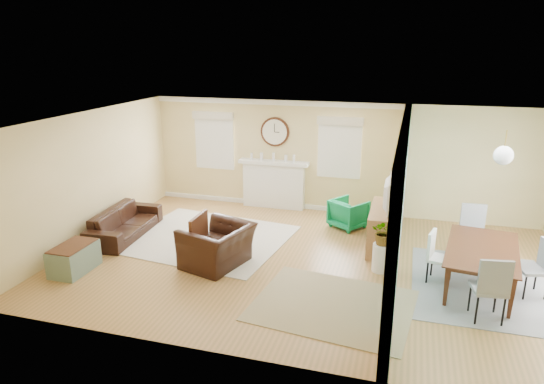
# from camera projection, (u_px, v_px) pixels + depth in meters

# --- Properties ---
(floor) EXTENTS (9.00, 9.00, 0.00)m
(floor) POSITION_uv_depth(u_px,v_px,m) (309.00, 263.00, 8.89)
(floor) COLOR olive
(floor) RESTS_ON ground
(wall_back) EXTENTS (9.00, 0.02, 2.60)m
(wall_back) POSITION_uv_depth(u_px,v_px,m) (337.00, 158.00, 11.27)
(wall_back) COLOR tan
(wall_back) RESTS_ON ground
(wall_front) EXTENTS (9.00, 0.02, 2.60)m
(wall_front) POSITION_uv_depth(u_px,v_px,m) (260.00, 267.00, 5.76)
(wall_front) COLOR tan
(wall_front) RESTS_ON ground
(wall_left) EXTENTS (0.02, 6.00, 2.60)m
(wall_left) POSITION_uv_depth(u_px,v_px,m) (91.00, 176.00, 9.71)
(wall_left) COLOR tan
(wall_left) RESTS_ON ground
(ceiling) EXTENTS (9.00, 6.00, 0.02)m
(ceiling) POSITION_uv_depth(u_px,v_px,m) (313.00, 121.00, 8.13)
(ceiling) COLOR white
(ceiling) RESTS_ON wall_back
(partition) EXTENTS (0.17, 6.00, 2.60)m
(partition) POSITION_uv_depth(u_px,v_px,m) (400.00, 194.00, 8.35)
(partition) COLOR tan
(partition) RESTS_ON ground
(fireplace) EXTENTS (1.70, 0.30, 1.17)m
(fireplace) POSITION_uv_depth(u_px,v_px,m) (274.00, 184.00, 11.76)
(fireplace) COLOR white
(fireplace) RESTS_ON ground
(wall_clock) EXTENTS (0.70, 0.07, 0.70)m
(wall_clock) POSITION_uv_depth(u_px,v_px,m) (275.00, 132.00, 11.47)
(wall_clock) COLOR #462010
(wall_clock) RESTS_ON wall_back
(window_left) EXTENTS (1.05, 0.13, 1.42)m
(window_left) POSITION_uv_depth(u_px,v_px,m) (214.00, 137.00, 11.93)
(window_left) COLOR white
(window_left) RESTS_ON wall_back
(window_right) EXTENTS (1.05, 0.13, 1.42)m
(window_right) POSITION_uv_depth(u_px,v_px,m) (340.00, 143.00, 11.11)
(window_right) COLOR white
(window_right) RESTS_ON wall_back
(pendant) EXTENTS (0.30, 0.30, 0.55)m
(pendant) POSITION_uv_depth(u_px,v_px,m) (503.00, 155.00, 7.45)
(pendant) COLOR gold
(pendant) RESTS_ON ceiling
(rug_cream) EXTENTS (3.48, 3.11, 0.02)m
(rug_cream) POSITION_uv_depth(u_px,v_px,m) (206.00, 238.00, 9.99)
(rug_cream) COLOR beige
(rug_cream) RESTS_ON floor
(rug_jute) EXTENTS (2.56, 2.18, 0.01)m
(rug_jute) POSITION_uv_depth(u_px,v_px,m) (333.00, 305.00, 7.43)
(rug_jute) COLOR tan
(rug_jute) RESTS_ON floor
(rug_grey) EXTENTS (2.16, 2.70, 0.01)m
(rug_grey) POSITION_uv_depth(u_px,v_px,m) (480.00, 286.00, 8.00)
(rug_grey) COLOR gray
(rug_grey) RESTS_ON floor
(sofa) EXTENTS (0.91, 2.04, 0.58)m
(sofa) POSITION_uv_depth(u_px,v_px,m) (125.00, 223.00, 10.06)
(sofa) COLOR black
(sofa) RESTS_ON floor
(eames_chair) EXTENTS (1.29, 1.39, 0.75)m
(eames_chair) POSITION_uv_depth(u_px,v_px,m) (217.00, 246.00, 8.68)
(eames_chair) COLOR black
(eames_chair) RESTS_ON floor
(green_chair) EXTENTS (0.94, 0.95, 0.63)m
(green_chair) POSITION_uv_depth(u_px,v_px,m) (348.00, 213.00, 10.53)
(green_chair) COLOR #057E3F
(green_chair) RESTS_ON floor
(trunk) EXTENTS (0.53, 0.85, 0.49)m
(trunk) POSITION_uv_depth(u_px,v_px,m) (74.00, 258.00, 8.49)
(trunk) COLOR slate
(trunk) RESTS_ON floor
(credenza) EXTENTS (0.51, 1.50, 0.80)m
(credenza) POSITION_uv_depth(u_px,v_px,m) (383.00, 228.00, 9.48)
(credenza) COLOR #A77A52
(credenza) RESTS_ON floor
(tv) EXTENTS (0.15, 1.07, 0.62)m
(tv) POSITION_uv_depth(u_px,v_px,m) (384.00, 193.00, 9.28)
(tv) COLOR black
(tv) RESTS_ON credenza
(garden_stool) EXTENTS (0.34, 0.34, 0.50)m
(garden_stool) POSITION_uv_depth(u_px,v_px,m) (382.00, 258.00, 8.50)
(garden_stool) COLOR white
(garden_stool) RESTS_ON floor
(potted_plant) EXTENTS (0.46, 0.42, 0.46)m
(potted_plant) POSITION_uv_depth(u_px,v_px,m) (384.00, 232.00, 8.36)
(potted_plant) COLOR #337F33
(potted_plant) RESTS_ON garden_stool
(dining_table) EXTENTS (1.34, 2.08, 0.68)m
(dining_table) POSITION_uv_depth(u_px,v_px,m) (483.00, 268.00, 7.90)
(dining_table) COLOR #462010
(dining_table) RESTS_ON floor
(dining_chair_n) EXTENTS (0.48, 0.48, 1.00)m
(dining_chair_n) POSITION_uv_depth(u_px,v_px,m) (474.00, 228.00, 8.92)
(dining_chair_n) COLOR gray
(dining_chair_n) RESTS_ON floor
(dining_chair_s) EXTENTS (0.52, 0.52, 1.02)m
(dining_chair_s) POSITION_uv_depth(u_px,v_px,m) (489.00, 282.00, 6.90)
(dining_chair_s) COLOR gray
(dining_chair_s) RESTS_ON floor
(dining_chair_w) EXTENTS (0.47, 0.47, 0.88)m
(dining_chair_w) POSITION_uv_depth(u_px,v_px,m) (441.00, 254.00, 8.03)
(dining_chair_w) COLOR white
(dining_chair_w) RESTS_ON floor
(dining_chair_e) EXTENTS (0.50, 0.50, 0.93)m
(dining_chair_e) POSITION_uv_depth(u_px,v_px,m) (534.00, 264.00, 7.59)
(dining_chair_e) COLOR gray
(dining_chair_e) RESTS_ON floor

